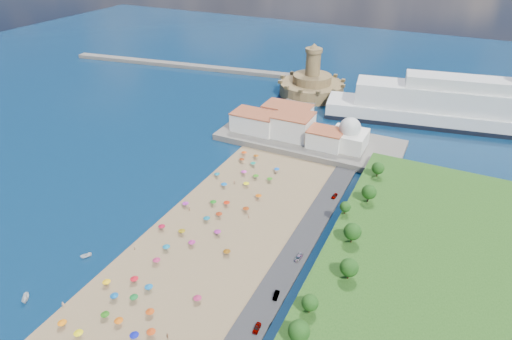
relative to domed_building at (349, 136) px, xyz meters
The scene contains 13 objects.
ground 77.60m from the domed_building, 112.91° to the right, with size 700.00×700.00×0.00m, color #071938.
terrace 21.44m from the domed_building, behind, with size 90.00×36.00×3.00m, color #59544C.
jetty 56.51m from the domed_building, 138.62° to the left, with size 18.00×70.00×2.40m, color #59544C.
breakwater 162.43m from the domed_building, 149.64° to the left, with size 200.00×7.00×2.60m, color #59544C.
waterfront_buildings 33.17m from the domed_building, behind, with size 57.00×29.00×11.00m.
domed_building is the anchor object (origin of this frame).
fortress 79.11m from the domed_building, 122.08° to the left, with size 40.00×40.00×32.40m.
cruise_ship 75.60m from the domed_building, 49.16° to the left, with size 151.24×46.97×32.70m.
beach_parasols 88.57m from the domed_building, 110.80° to the right, with size 32.91×112.80×2.20m.
beachgoers 89.76m from the domed_building, 111.21° to the right, with size 34.05×95.34×1.89m.
moored_boats 136.40m from the domed_building, 115.44° to the right, with size 5.61×25.62×1.68m.
parked_cars 82.23m from the domed_building, 85.80° to the right, with size 2.15×74.74×1.29m.
hillside_trees 81.56m from the domed_building, 76.51° to the right, with size 15.92×107.26×7.27m.
Camera 1 is at (69.72, -110.15, 95.98)m, focal length 30.00 mm.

